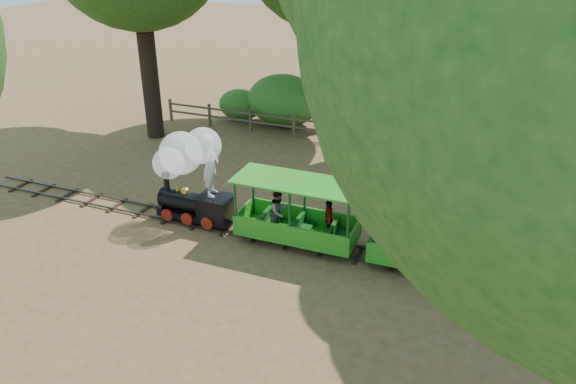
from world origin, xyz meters
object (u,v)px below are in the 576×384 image
at_px(carriage_front, 297,219).
at_px(carriage_rear, 436,243).
at_px(locomotive, 189,168).
at_px(fence, 364,133).

xyz_separation_m(carriage_front, carriage_rear, (3.79, 0.07, 0.03)).
height_order(carriage_front, carriage_rear, same).
relative_size(locomotive, carriage_rear, 0.87).
height_order(locomotive, fence, locomotive).
relative_size(carriage_front, fence, 0.19).
bearing_deg(carriage_front, locomotive, 178.36).
relative_size(carriage_front, carriage_rear, 1.00).
height_order(carriage_front, fence, carriage_front).
xyz_separation_m(carriage_rear, fence, (-3.97, 7.95, -0.24)).
bearing_deg(carriage_rear, fence, 116.52).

